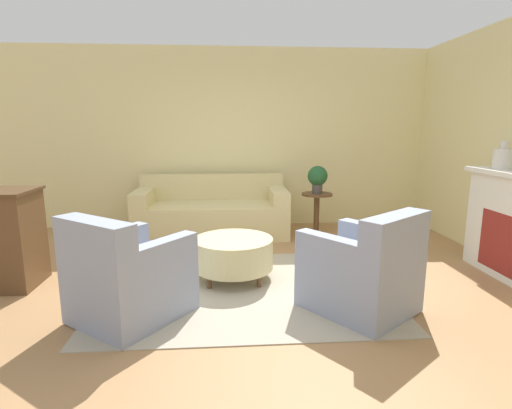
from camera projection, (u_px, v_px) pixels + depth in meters
ground_plane at (245, 289)px, 3.97m from camera, size 16.00×16.00×0.00m
wall_back at (237, 139)px, 6.39m from camera, size 9.38×0.12×2.80m
rug at (245, 289)px, 3.97m from camera, size 2.75×2.11×0.01m
couch at (212, 213)px, 5.96m from camera, size 2.20×0.96×0.86m
armchair_left at (127, 279)px, 3.30m from camera, size 1.10×1.12×0.90m
armchair_right at (364, 272)px, 3.44m from camera, size 1.10×1.12×0.90m
ottoman_table at (234, 253)px, 4.18m from camera, size 0.83×0.83×0.44m
side_table at (317, 207)px, 5.88m from camera, size 0.45×0.45×0.63m
vase_mantel_near at (503, 158)px, 4.33m from camera, size 0.21×0.21×0.30m
potted_plant_on_side_table at (318, 177)px, 5.79m from camera, size 0.29×0.29×0.40m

